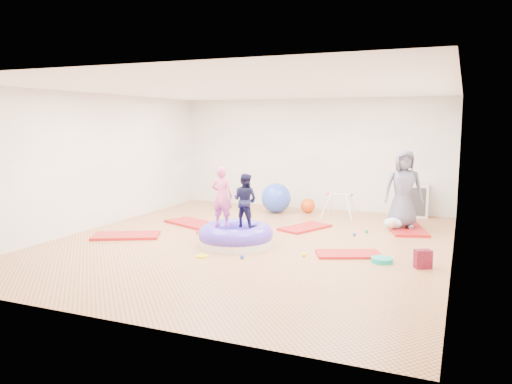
% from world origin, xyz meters
% --- Properties ---
extents(room, '(7.01, 8.01, 2.81)m').
position_xyz_m(room, '(0.00, 0.00, 1.40)').
color(room, tan).
rests_on(room, ground).
extents(gym_mat_front_left, '(1.41, 1.13, 0.05)m').
position_xyz_m(gym_mat_front_left, '(-2.38, -0.55, 0.03)').
color(gym_mat_front_left, red).
rests_on(gym_mat_front_left, ground).
extents(gym_mat_mid_left, '(1.40, 1.07, 0.05)m').
position_xyz_m(gym_mat_mid_left, '(-1.79, 1.00, 0.03)').
color(gym_mat_mid_left, red).
rests_on(gym_mat_mid_left, ground).
extents(gym_mat_center_back, '(0.97, 1.26, 0.05)m').
position_xyz_m(gym_mat_center_back, '(0.60, 1.52, 0.02)').
color(gym_mat_center_back, red).
rests_on(gym_mat_center_back, ground).
extents(gym_mat_right, '(1.18, 0.91, 0.04)m').
position_xyz_m(gym_mat_right, '(1.90, -0.22, 0.02)').
color(gym_mat_right, red).
rests_on(gym_mat_right, ground).
extents(gym_mat_rear_right, '(1.01, 1.46, 0.06)m').
position_xyz_m(gym_mat_rear_right, '(2.59, 2.15, 0.03)').
color(gym_mat_rear_right, red).
rests_on(gym_mat_rear_right, ground).
extents(inflatable_cushion, '(1.35, 1.35, 0.43)m').
position_xyz_m(inflatable_cushion, '(-0.13, -0.34, 0.17)').
color(inflatable_cushion, silver).
rests_on(inflatable_cushion, ground).
extents(child_pink, '(0.41, 0.27, 1.09)m').
position_xyz_m(child_pink, '(-0.39, -0.37, 0.94)').
color(child_pink, '#DA5891').
rests_on(child_pink, inflatable_cushion).
extents(child_navy, '(0.52, 0.43, 0.96)m').
position_xyz_m(child_navy, '(0.01, -0.24, 0.87)').
color(child_navy, black).
rests_on(child_navy, inflatable_cushion).
extents(adult_caregiver, '(0.91, 0.73, 1.61)m').
position_xyz_m(adult_caregiver, '(2.48, 2.21, 0.86)').
color(adult_caregiver, '#58596D').
rests_on(adult_caregiver, gym_mat_rear_right).
extents(infant, '(0.37, 0.38, 0.22)m').
position_xyz_m(infant, '(2.33, 1.98, 0.17)').
color(infant, '#BCE8FC').
rests_on(infant, gym_mat_rear_right).
extents(ball_pit_balls, '(3.48, 3.36, 0.07)m').
position_xyz_m(ball_pit_balls, '(0.16, 0.48, 0.03)').
color(ball_pit_balls, blue).
rests_on(ball_pit_balls, ground).
extents(exercise_ball_blue, '(0.73, 0.73, 0.73)m').
position_xyz_m(exercise_ball_blue, '(-0.61, 3.05, 0.36)').
color(exercise_ball_blue, blue).
rests_on(exercise_ball_blue, ground).
extents(exercise_ball_orange, '(0.36, 0.36, 0.36)m').
position_xyz_m(exercise_ball_orange, '(0.12, 3.31, 0.18)').
color(exercise_ball_orange, '#D9480E').
rests_on(exercise_ball_orange, ground).
extents(infant_play_gym, '(0.74, 0.70, 0.57)m').
position_xyz_m(infant_play_gym, '(0.99, 2.99, 0.38)').
color(infant_play_gym, silver).
rests_on(infant_play_gym, ground).
extents(cube_shelf, '(0.76, 0.38, 0.76)m').
position_xyz_m(cube_shelf, '(2.51, 3.79, 0.38)').
color(cube_shelf, silver).
rests_on(cube_shelf, ground).
extents(balance_disc, '(0.35, 0.35, 0.08)m').
position_xyz_m(balance_disc, '(2.48, -0.44, 0.04)').
color(balance_disc, '#0DA28D').
rests_on(balance_disc, ground).
extents(backpack, '(0.29, 0.25, 0.29)m').
position_xyz_m(backpack, '(3.10, -0.52, 0.14)').
color(backpack, '#B81837').
rests_on(backpack, ground).
extents(yellow_toy, '(0.20, 0.20, 0.03)m').
position_xyz_m(yellow_toy, '(-0.31, -1.27, 0.01)').
color(yellow_toy, '#FBF705').
rests_on(yellow_toy, ground).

